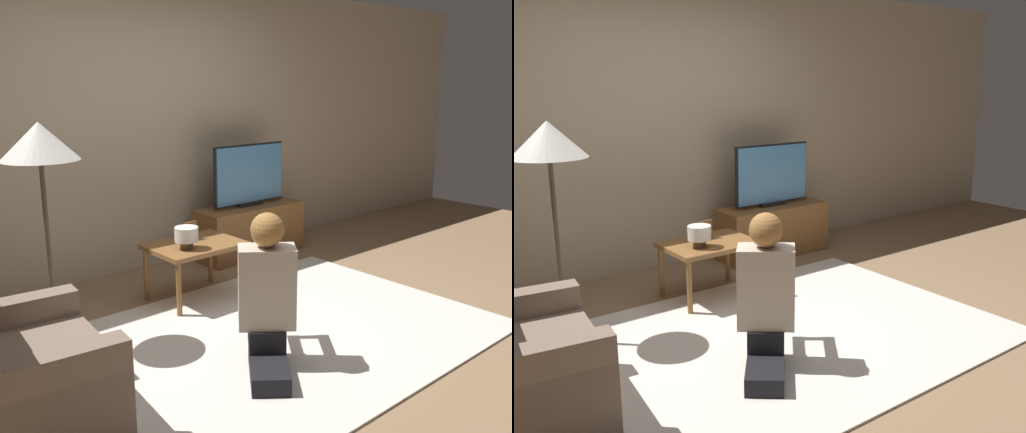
# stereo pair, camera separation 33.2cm
# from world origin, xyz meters

# --- Properties ---
(ground_plane) EXTENTS (10.00, 10.00, 0.00)m
(ground_plane) POSITION_xyz_m (0.00, 0.00, 0.00)
(ground_plane) COLOR #896B4C
(wall_back) EXTENTS (10.00, 0.06, 2.60)m
(wall_back) POSITION_xyz_m (0.00, 1.93, 1.30)
(wall_back) COLOR tan
(wall_back) RESTS_ON ground_plane
(rug) EXTENTS (2.95, 2.10, 0.02)m
(rug) POSITION_xyz_m (0.00, 0.00, 0.01)
(rug) COLOR silver
(rug) RESTS_ON ground_plane
(tv_stand) EXTENTS (1.13, 0.41, 0.50)m
(tv_stand) POSITION_xyz_m (1.10, 1.55, 0.25)
(tv_stand) COLOR brown
(tv_stand) RESTS_ON ground_plane
(tv) EXTENTS (0.85, 0.08, 0.61)m
(tv) POSITION_xyz_m (1.10, 1.56, 0.81)
(tv) COLOR black
(tv) RESTS_ON tv_stand
(coffee_table) EXTENTS (0.71, 0.54, 0.46)m
(coffee_table) POSITION_xyz_m (0.00, 0.93, 0.41)
(coffee_table) COLOR brown
(coffee_table) RESTS_ON ground_plane
(floor_lamp) EXTENTS (0.47, 0.47, 1.47)m
(floor_lamp) POSITION_xyz_m (-1.21, 0.79, 1.29)
(floor_lamp) COLOR #4C4233
(floor_lamp) RESTS_ON ground_plane
(armchair) EXTENTS (0.81, 0.97, 0.88)m
(armchair) POSITION_xyz_m (-1.67, 0.05, 0.29)
(armchair) COLOR #7A6656
(armchair) RESTS_ON ground_plane
(person_kneeling) EXTENTS (0.69, 0.79, 0.96)m
(person_kneeling) POSITION_xyz_m (-0.33, -0.27, 0.49)
(person_kneeling) COLOR black
(person_kneeling) RESTS_ON rug
(picture_frame) EXTENTS (0.11, 0.01, 0.15)m
(picture_frame) POSITION_xyz_m (0.04, 1.04, 0.54)
(picture_frame) COLOR brown
(picture_frame) RESTS_ON coffee_table
(table_lamp) EXTENTS (0.18, 0.18, 0.17)m
(table_lamp) POSITION_xyz_m (-0.13, 0.85, 0.56)
(table_lamp) COLOR #4C3823
(table_lamp) RESTS_ON coffee_table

